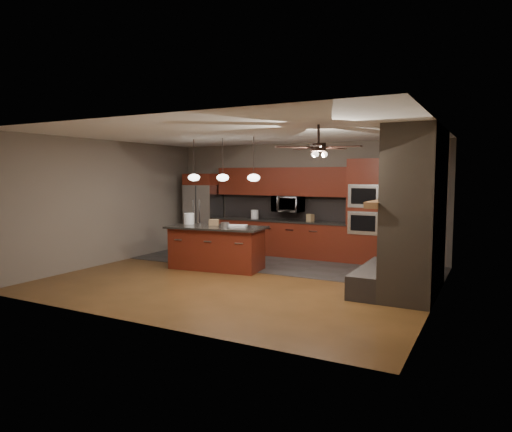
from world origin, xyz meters
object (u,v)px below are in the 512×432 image
Objects in this scene: counter_box at (310,218)px; white_bucket at (189,219)px; kitchen_island at (217,247)px; paint_tray at (237,226)px; counter_bucket at (255,214)px; microwave at (288,204)px; refrigerator at (204,212)px; cardboard_box at (214,222)px; oven_tower at (367,211)px; paint_can at (225,225)px.

white_bucket is at bearing -113.43° from counter_box.
kitchen_island is 5.16× the size of paint_tray.
paint_tray is 1.92× the size of counter_bucket.
counter_bucket is (-0.65, 2.04, 0.07)m from paint_tray.
microwave is 0.36× the size of refrigerator.
kitchen_island is 12.38× the size of counter_box.
cardboard_box is at bearing 4.45° from white_bucket.
white_bucket is 1.12× the size of counter_bucket.
microwave is at bearing 54.50° from white_bucket.
microwave is 2.13m from paint_tray.
refrigerator is (-4.42, -0.07, -0.17)m from oven_tower.
oven_tower is 11.72× the size of cardboard_box.
kitchen_island is 2.54m from counter_box.
paint_tray is 0.60m from cardboard_box.
refrigerator reaches higher than kitchen_island.
refrigerator is at bearing 115.80° from white_bucket.
microwave is 4.26× the size of paint_can.
refrigerator is 3.07m from counter_box.
oven_tower reaches higher than refrigerator.
oven_tower reaches higher than paint_tray.
white_bucket is 1.23m from paint_tray.
microwave reaches higher than counter_bucket.
refrigerator is at bearing 118.66° from paint_tray.
counter_box is at bearing 0.58° from refrigerator.
counter_bucket is (-0.92, -0.05, -0.29)m from microwave.
counter_bucket is (-0.50, 2.26, 0.03)m from paint_can.
counter_bucket is (0.58, 2.04, -0.03)m from white_bucket.
oven_tower is 3.29m from paint_can.
counter_bucket is (-0.05, 1.99, 0.03)m from cardboard_box.
paint_tray is 2.14m from counter_bucket.
white_bucket is (-3.47, -2.04, -0.15)m from oven_tower.
paint_can reaches higher than paint_tray.
microwave is 2.45m from kitchen_island.
counter_box is (1.04, 2.21, 0.01)m from paint_can.
counter_bucket reaches higher than paint_can.
refrigerator is 2.98m from paint_can.
paint_can is 0.52m from cardboard_box.
cardboard_box is (-0.60, 0.04, 0.04)m from paint_tray.
paint_can is at bearing -11.57° from white_bucket.
paint_can is (-0.42, -2.31, -0.32)m from microwave.
counter_bucket reaches higher than paint_tray.
paint_tray is (1.23, 0.01, -0.10)m from white_bucket.
kitchen_island is 8.82× the size of white_bucket.
cardboard_box is (-0.45, 0.27, 0.01)m from paint_can.
kitchen_island is 0.56m from cardboard_box.
paint_can is 0.97× the size of counter_box.
microwave is at bearing 65.79° from kitchen_island.
refrigerator reaches higher than cardboard_box.
kitchen_island is 2.22m from counter_bucket.
oven_tower is 5.64× the size of paint_tray.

